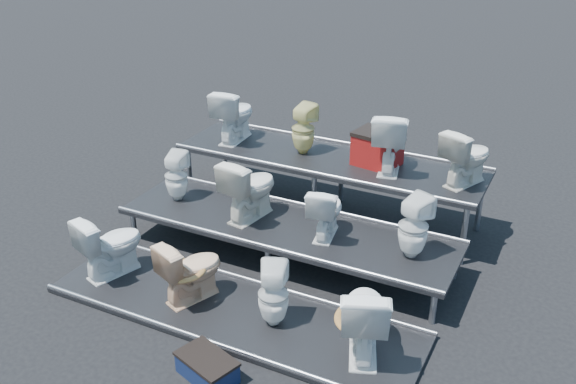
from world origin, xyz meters
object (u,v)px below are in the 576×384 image
at_px(toilet_0, 111,244).
at_px(step_stool, 207,368).
at_px(toilet_9, 303,129).
at_px(toilet_1, 191,269).
at_px(toilet_11, 467,157).
at_px(toilet_4, 176,176).
at_px(red_crate, 377,150).
at_px(toilet_8, 234,114).
at_px(toilet_6, 326,211).
at_px(toilet_3, 364,316).
at_px(toilet_10, 390,140).
at_px(toilet_5, 250,188).
at_px(toilet_7, 414,227).
at_px(toilet_2, 273,295).

xyz_separation_m(toilet_0, step_stool, (1.92, -0.95, -0.34)).
bearing_deg(toilet_9, toilet_1, 97.54).
bearing_deg(toilet_11, toilet_4, 45.03).
bearing_deg(toilet_0, red_crate, -112.07).
distance_m(toilet_1, toilet_9, 2.72).
relative_size(toilet_8, toilet_11, 1.08).
bearing_deg(step_stool, toilet_6, 102.44).
xyz_separation_m(toilet_3, toilet_10, (-0.66, 2.60, 0.78)).
relative_size(toilet_1, toilet_10, 0.92).
xyz_separation_m(toilet_5, toilet_7, (2.07, 0.00, -0.03)).
distance_m(toilet_2, toilet_9, 2.86).
relative_size(toilet_2, red_crate, 1.26).
bearing_deg(red_crate, toilet_11, 6.62).
xyz_separation_m(toilet_11, red_crate, (-1.16, 0.07, -0.15)).
relative_size(toilet_0, step_stool, 1.37).
relative_size(toilet_3, toilet_10, 1.05).
distance_m(toilet_4, toilet_11, 3.67).
distance_m(toilet_2, toilet_8, 3.38).
distance_m(toilet_7, toilet_10, 1.55).
relative_size(toilet_10, step_stool, 1.42).
relative_size(toilet_2, toilet_11, 1.00).
height_order(toilet_3, red_crate, red_crate).
bearing_deg(step_stool, toilet_2, 95.50).
bearing_deg(toilet_0, toilet_7, -139.47).
xyz_separation_m(toilet_4, red_crate, (2.25, 1.37, 0.27)).
bearing_deg(toilet_5, toilet_9, -85.40).
distance_m(toilet_3, toilet_7, 1.35).
relative_size(toilet_2, toilet_6, 1.10).
bearing_deg(toilet_1, toilet_8, -47.75).
distance_m(toilet_11, red_crate, 1.18).
xyz_separation_m(toilet_3, toilet_8, (-2.98, 2.60, 0.77)).
xyz_separation_m(toilet_4, toilet_10, (2.43, 1.30, 0.47)).
distance_m(toilet_1, toilet_8, 2.89).
bearing_deg(toilet_2, step_stool, 56.22).
relative_size(toilet_0, toilet_3, 0.93).
bearing_deg(toilet_6, toilet_9, -64.40).
height_order(toilet_10, red_crate, toilet_10).
bearing_deg(toilet_10, toilet_4, 15.21).
xyz_separation_m(toilet_3, toilet_9, (-1.89, 2.60, 0.73)).
height_order(toilet_6, toilet_9, toilet_9).
distance_m(toilet_2, toilet_7, 1.73).
relative_size(toilet_1, toilet_8, 0.96).
distance_m(toilet_5, toilet_7, 2.07).
bearing_deg(toilet_3, toilet_4, -43.63).
relative_size(toilet_2, toilet_9, 1.02).
height_order(toilet_4, toilet_7, toilet_7).
xyz_separation_m(toilet_2, toilet_8, (-1.99, 2.60, 0.83)).
bearing_deg(toilet_3, toilet_1, -20.81).
relative_size(toilet_1, toilet_9, 1.06).
height_order(toilet_2, toilet_11, toilet_11).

